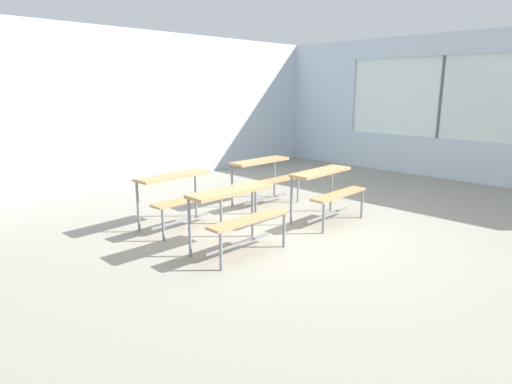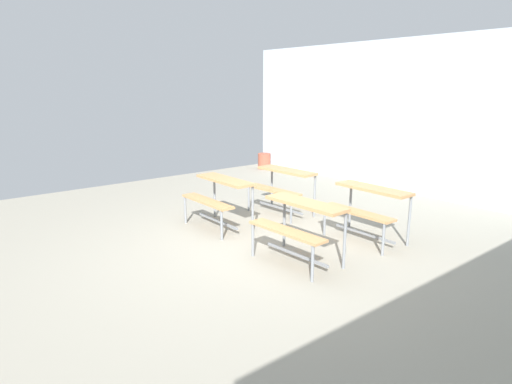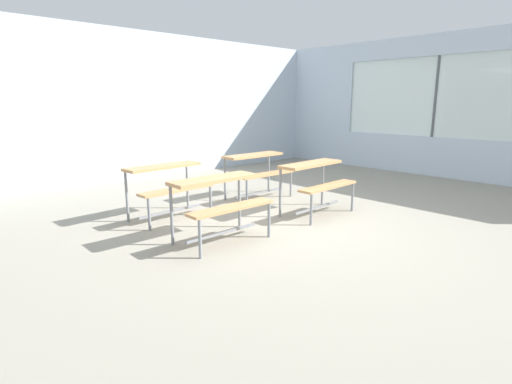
{
  "view_description": "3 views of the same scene",
  "coord_description": "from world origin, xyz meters",
  "px_view_note": "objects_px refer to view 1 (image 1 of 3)",
  "views": [
    {
      "loc": [
        -4.32,
        -3.34,
        1.9
      ],
      "look_at": [
        -0.16,
        0.84,
        0.48
      ],
      "focal_mm": 30.28,
      "sensor_mm": 36.0,
      "label": 1
    },
    {
      "loc": [
        4.28,
        -3.36,
        2.1
      ],
      "look_at": [
        -0.97,
        0.91,
        0.47
      ],
      "focal_mm": 31.0,
      "sensor_mm": 36.0,
      "label": 2
    },
    {
      "loc": [
        -3.8,
        -3.3,
        1.6
      ],
      "look_at": [
        -0.05,
        0.73,
        0.35
      ],
      "focal_mm": 28.0,
      "sensor_mm": 36.0,
      "label": 3
    }
  ],
  "objects_px": {
    "desk_bench_r0c0": "(237,206)",
    "desk_bench_r0c1": "(327,183)",
    "desk_bench_r1c1": "(265,171)",
    "desk_bench_r1c0": "(179,188)"
  },
  "relations": [
    {
      "from": "desk_bench_r0c0",
      "to": "desk_bench_r1c1",
      "type": "bearing_deg",
      "value": 35.68
    },
    {
      "from": "desk_bench_r1c0",
      "to": "desk_bench_r1c1",
      "type": "height_order",
      "value": "same"
    },
    {
      "from": "desk_bench_r0c0",
      "to": "desk_bench_r1c1",
      "type": "distance_m",
      "value": 2.17
    },
    {
      "from": "desk_bench_r0c0",
      "to": "desk_bench_r1c0",
      "type": "bearing_deg",
      "value": 87.98
    },
    {
      "from": "desk_bench_r0c0",
      "to": "desk_bench_r1c0",
      "type": "height_order",
      "value": "same"
    },
    {
      "from": "desk_bench_r1c1",
      "to": "desk_bench_r0c0",
      "type": "bearing_deg",
      "value": -143.92
    },
    {
      "from": "desk_bench_r0c0",
      "to": "desk_bench_r1c1",
      "type": "height_order",
      "value": "same"
    },
    {
      "from": "desk_bench_r0c1",
      "to": "desk_bench_r1c1",
      "type": "bearing_deg",
      "value": 86.58
    },
    {
      "from": "desk_bench_r0c0",
      "to": "desk_bench_r0c1",
      "type": "xyz_separation_m",
      "value": [
        1.73,
        -0.03,
        0.0
      ]
    },
    {
      "from": "desk_bench_r0c0",
      "to": "desk_bench_r1c0",
      "type": "distance_m",
      "value": 1.24
    }
  ]
}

